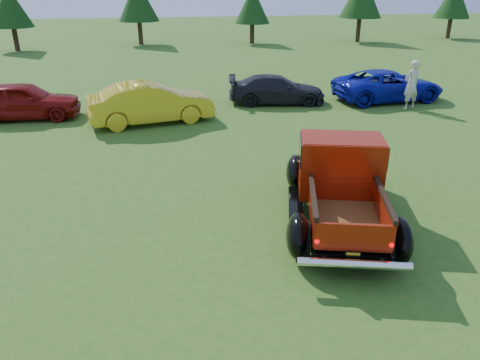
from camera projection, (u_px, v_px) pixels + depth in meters
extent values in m
plane|color=#295B1A|center=(254.00, 218.00, 10.51)|extent=(120.00, 120.00, 0.00)
cylinder|color=#332114|center=(16.00, 39.00, 34.47)|extent=(0.36, 0.36, 1.66)
cone|color=black|center=(10.00, 6.00, 33.55)|extent=(2.94, 2.94, 2.94)
cylinder|color=#332114|center=(140.00, 33.00, 37.69)|extent=(0.36, 0.36, 1.80)
cone|color=black|center=(138.00, 0.00, 36.70)|extent=(3.20, 3.20, 3.20)
cylinder|color=#332114|center=(252.00, 34.00, 38.27)|extent=(0.36, 0.36, 1.58)
cone|color=black|center=(252.00, 5.00, 37.40)|extent=(2.82, 2.82, 2.82)
cylinder|color=#332114|center=(358.00, 30.00, 39.19)|extent=(0.36, 0.36, 1.94)
cylinder|color=#332114|center=(449.00, 28.00, 41.58)|extent=(0.36, 0.36, 1.73)
cylinder|color=black|center=(303.00, 241.00, 8.81)|extent=(0.44, 0.82, 0.79)
cylinder|color=black|center=(393.00, 246.00, 8.67)|extent=(0.44, 0.82, 0.79)
cylinder|color=black|center=(299.00, 176.00, 11.69)|extent=(0.44, 0.82, 0.79)
cylinder|color=black|center=(367.00, 179.00, 11.55)|extent=(0.44, 0.82, 0.79)
cube|color=black|center=(339.00, 203.00, 10.20)|extent=(2.55, 4.83, 0.20)
cube|color=maroon|center=(334.00, 159.00, 11.53)|extent=(2.00, 1.87, 0.61)
cube|color=silver|center=(331.00, 149.00, 12.22)|extent=(1.53, 0.47, 0.49)
cube|color=maroon|center=(340.00, 166.00, 10.22)|extent=(1.99, 1.55, 1.28)
cube|color=black|center=(342.00, 151.00, 10.09)|extent=(2.00, 1.47, 0.49)
cube|color=maroon|center=(343.00, 139.00, 9.98)|extent=(1.89, 1.44, 0.08)
cube|color=brown|center=(346.00, 223.00, 9.01)|extent=(1.80, 2.25, 0.05)
cube|color=maroon|center=(312.00, 210.00, 8.96)|extent=(0.57, 1.91, 0.51)
cube|color=maroon|center=(383.00, 213.00, 8.85)|extent=(0.57, 1.91, 0.51)
cube|color=maroon|center=(342.00, 190.00, 9.81)|extent=(1.29, 0.40, 0.51)
cube|color=maroon|center=(354.00, 237.00, 8.01)|extent=(1.30, 0.41, 0.51)
cube|color=black|center=(313.00, 195.00, 8.84)|extent=(0.61, 1.92, 0.09)
cube|color=black|center=(385.00, 198.00, 8.73)|extent=(0.61, 1.92, 0.09)
ellipsoid|color=black|center=(298.00, 236.00, 8.77)|extent=(0.71, 1.13, 0.87)
ellipsoid|color=black|center=(400.00, 240.00, 8.61)|extent=(0.71, 1.13, 0.87)
ellipsoid|color=black|center=(295.00, 172.00, 11.65)|extent=(0.71, 1.13, 0.87)
ellipsoid|color=black|center=(371.00, 175.00, 11.49)|extent=(0.71, 1.13, 0.87)
cube|color=black|center=(296.00, 207.00, 10.28)|extent=(0.85, 2.08, 0.06)
cube|color=black|center=(383.00, 210.00, 10.13)|extent=(0.85, 2.08, 0.06)
cylinder|color=silver|center=(354.00, 264.00, 7.93)|extent=(1.89, 0.66, 0.16)
cube|color=black|center=(353.00, 255.00, 8.10)|extent=(0.29, 0.09, 0.15)
cube|color=gold|center=(353.00, 255.00, 8.09)|extent=(0.23, 0.07, 0.10)
sphere|color=#CC0505|center=(317.00, 242.00, 8.07)|extent=(0.09, 0.09, 0.09)
sphere|color=#CC0505|center=(392.00, 245.00, 7.97)|extent=(0.09, 0.09, 0.09)
imported|color=maroon|center=(23.00, 101.00, 17.65)|extent=(4.18, 1.80, 1.40)
imported|color=gold|center=(151.00, 103.00, 17.14)|extent=(4.74, 2.46, 1.49)
imported|color=black|center=(277.00, 89.00, 19.94)|extent=(4.28, 2.25, 1.18)
imported|color=#0E149F|center=(388.00, 85.00, 20.36)|extent=(4.94, 2.59, 1.33)
imported|color=beige|center=(411.00, 85.00, 18.92)|extent=(0.82, 0.64, 1.98)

